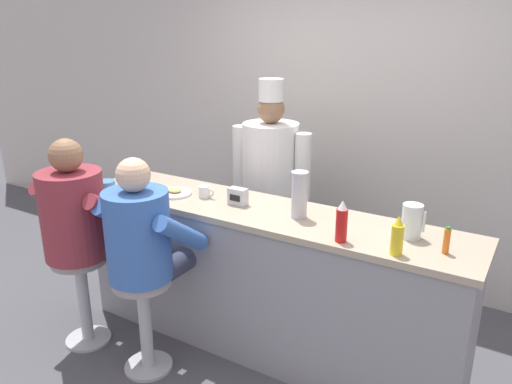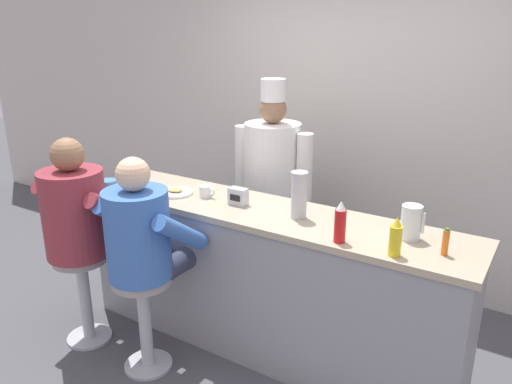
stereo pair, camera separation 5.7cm
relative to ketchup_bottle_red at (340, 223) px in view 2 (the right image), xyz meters
The scene contains 15 objects.
ground_plane 1.26m from the ketchup_bottle_red, behind, with size 20.00×20.00×0.00m, color #4C4C51.
wall_back 1.69m from the ketchup_bottle_red, 110.89° to the left, with size 10.00×0.06×2.70m.
diner_counter 0.88m from the ketchup_bottle_red, 161.37° to the left, with size 2.66×0.57×1.00m.
ketchup_bottle_red is the anchor object (origin of this frame).
mustard_bottle_yellow 0.30m from the ketchup_bottle_red, ahead, with size 0.06×0.06×0.21m.
hot_sauce_bottle_orange 0.54m from the ketchup_bottle_red, 14.93° to the left, with size 0.03×0.03×0.15m.
water_pitcher_clear 0.39m from the ketchup_bottle_red, 38.41° to the left, with size 0.13×0.11×0.19m.
breakfast_plate 1.30m from the ketchup_bottle_red, behind, with size 0.24×0.24×0.05m.
cereal_bowl 1.81m from the ketchup_bottle_red, behind, with size 0.13×0.13×0.05m.
coffee_mug_white 1.09m from the ketchup_bottle_red, 169.40° to the left, with size 0.12×0.08×0.08m.
cup_stack_steel 0.41m from the ketchup_bottle_red, 150.64° to the left, with size 0.10×0.10×0.29m.
napkin_dispenser_chrome 0.82m from the ketchup_bottle_red, 166.24° to the left, with size 0.12×0.07×0.11m.
diner_seated_maroon 1.73m from the ketchup_bottle_red, 167.72° to the right, with size 0.62×0.62×1.45m.
diner_seated_blue 1.19m from the ketchup_bottle_red, 161.68° to the right, with size 0.59×0.58×1.41m.
cook_in_whites_near 1.33m from the ketchup_bottle_red, 136.57° to the left, with size 0.68×0.44×1.74m.
Camera 2 is at (1.54, -2.24, 2.11)m, focal length 35.00 mm.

